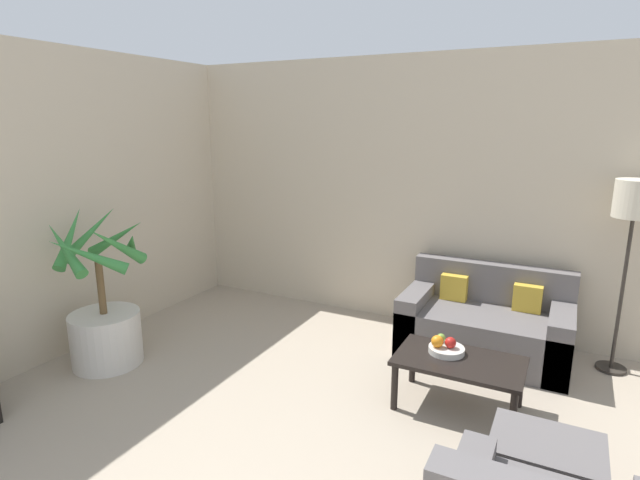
# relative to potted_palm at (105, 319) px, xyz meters

# --- Properties ---
(wall_back) EXTENTS (8.40, 0.06, 2.70)m
(wall_back) POSITION_rel_potted_palm_xyz_m (2.90, 2.17, 0.94)
(wall_back) COLOR beige
(wall_back) RESTS_ON ground_plane
(potted_palm) EXTENTS (0.79, 0.87, 1.37)m
(potted_palm) POSITION_rel_potted_palm_xyz_m (0.00, 0.00, 0.00)
(potted_palm) COLOR beige
(potted_palm) RESTS_ON ground_plane
(sofa_loveseat) EXTENTS (1.43, 0.80, 0.78)m
(sofa_loveseat) POSITION_rel_potted_palm_xyz_m (2.89, 1.69, -0.14)
(sofa_loveseat) COLOR #605B5B
(sofa_loveseat) RESTS_ON ground_plane
(floor_lamp) EXTENTS (0.32, 0.32, 1.62)m
(floor_lamp) POSITION_rel_potted_palm_xyz_m (3.91, 1.87, 0.97)
(floor_lamp) COLOR #2D2823
(floor_lamp) RESTS_ON ground_plane
(coffee_table) EXTENTS (0.90, 0.54, 0.39)m
(coffee_table) POSITION_rel_potted_palm_xyz_m (2.87, 0.68, -0.08)
(coffee_table) COLOR black
(coffee_table) RESTS_ON ground_plane
(fruit_bowl) EXTENTS (0.26, 0.26, 0.05)m
(fruit_bowl) POSITION_rel_potted_palm_xyz_m (2.76, 0.74, -0.00)
(fruit_bowl) COLOR beige
(fruit_bowl) RESTS_ON coffee_table
(apple_red) EXTENTS (0.08, 0.08, 0.08)m
(apple_red) POSITION_rel_potted_palm_xyz_m (2.78, 0.74, 0.06)
(apple_red) COLOR red
(apple_red) RESTS_ON fruit_bowl
(apple_green) EXTENTS (0.07, 0.07, 0.07)m
(apple_green) POSITION_rel_potted_palm_xyz_m (2.69, 0.81, 0.05)
(apple_green) COLOR olive
(apple_green) RESTS_ON fruit_bowl
(orange_fruit) EXTENTS (0.09, 0.09, 0.09)m
(orange_fruit) POSITION_rel_potted_palm_xyz_m (2.69, 0.71, 0.07)
(orange_fruit) COLOR orange
(orange_fruit) RESTS_ON fruit_bowl
(ottoman) EXTENTS (0.59, 0.45, 0.36)m
(ottoman) POSITION_rel_potted_palm_xyz_m (3.49, -0.02, -0.23)
(ottoman) COLOR #605B5B
(ottoman) RESTS_ON ground_plane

